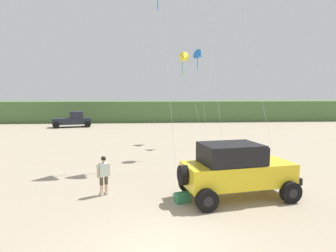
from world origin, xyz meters
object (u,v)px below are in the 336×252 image
Objects in this scene: cooler_box at (182,198)px; person_watching at (104,173)px; jeep at (236,169)px; kite_green_box at (184,58)px; distant_pickup at (73,120)px; kite_orange_streamer at (199,56)px.

person_watching is at bearing 141.22° from cooler_box.
jeep is at bearing -11.92° from cooler_box.
cooler_box is at bearing -97.58° from kite_green_box.
distant_pickup is 20.53m from kite_orange_streamer.
person_watching is 26.78m from distant_pickup.
kite_orange_streamer reaches higher than person_watching.
kite_green_box is at bearing 91.26° from jeep.
person_watching is 0.21× the size of kite_orange_streamer.
jeep is at bearing -88.74° from kite_green_box.
jeep reaches higher than distant_pickup.
kite_green_box reaches higher than jeep.
person_watching reaches higher than cooler_box.
kite_green_box is at bearing -44.46° from distant_pickup.
person_watching is (-5.42, 0.73, -0.26)m from jeep.
kite_orange_streamer reaches higher than distant_pickup.
distant_pickup is 0.63× the size of kite_orange_streamer.
cooler_box is (3.18, -1.06, -0.75)m from person_watching.
distant_pickup is (-7.43, 25.73, 0.00)m from person_watching.
jeep is 8.93× the size of cooler_box.
kite_orange_streamer is at bearing -46.08° from distant_pickup.
jeep is 29.42m from distant_pickup.
jeep reaches higher than cooler_box.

